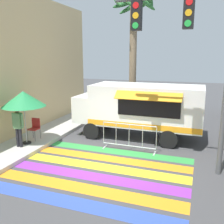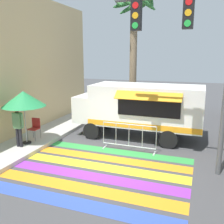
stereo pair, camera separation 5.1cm
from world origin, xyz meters
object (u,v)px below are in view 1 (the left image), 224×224
object	(u,v)px
patio_umbrella	(23,99)
barricade_front	(129,137)
traffic_signal_pole	(190,40)
vendor_person	(18,124)
palm_tree	(133,36)
folding_chair	(35,127)
food_truck	(137,106)

from	to	relation	value
patio_umbrella	barricade_front	distance (m)	4.58
traffic_signal_pole	vendor_person	distance (m)	7.12
patio_umbrella	palm_tree	world-z (taller)	palm_tree
vendor_person	barricade_front	bearing A→B (deg)	20.43
folding_chair	food_truck	bearing A→B (deg)	14.06
folding_chair	barricade_front	size ratio (longest dim) A/B	0.42
barricade_front	traffic_signal_pole	bearing A→B (deg)	-25.13
traffic_signal_pole	patio_umbrella	bearing A→B (deg)	-179.46
traffic_signal_pole	patio_umbrella	world-z (taller)	traffic_signal_pole
traffic_signal_pole	patio_umbrella	size ratio (longest dim) A/B	2.73
folding_chair	traffic_signal_pole	bearing A→B (deg)	-20.14
traffic_signal_pole	folding_chair	world-z (taller)	traffic_signal_pole
palm_tree	food_truck	bearing A→B (deg)	-70.35
food_truck	barricade_front	xyz separation A→B (m)	(0.15, -1.82, -0.94)
food_truck	vendor_person	xyz separation A→B (m)	(-4.05, -3.31, -0.39)
food_truck	traffic_signal_pole	bearing A→B (deg)	-50.82
food_truck	patio_umbrella	distance (m)	5.00
food_truck	barricade_front	size ratio (longest dim) A/B	2.61
food_truck	vendor_person	bearing A→B (deg)	-140.73
folding_chair	palm_tree	bearing A→B (deg)	42.22
food_truck	barricade_front	distance (m)	2.05
barricade_front	vendor_person	bearing A→B (deg)	-160.39
food_truck	folding_chair	bearing A→B (deg)	-150.83
patio_umbrella	folding_chair	xyz separation A→B (m)	(-0.02, 0.62, -1.34)
folding_chair	vendor_person	bearing A→B (deg)	-104.67
food_truck	patio_umbrella	size ratio (longest dim) A/B	2.62
traffic_signal_pole	folding_chair	distance (m)	7.31
traffic_signal_pole	palm_tree	xyz separation A→B (m)	(-3.24, 5.44, 0.55)
food_truck	folding_chair	xyz separation A→B (m)	(-4.06, -2.27, -0.78)
folding_chair	barricade_front	bearing A→B (deg)	-9.01
traffic_signal_pole	patio_umbrella	xyz separation A→B (m)	(-6.35, -0.06, -2.20)
patio_umbrella	folding_chair	distance (m)	1.48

